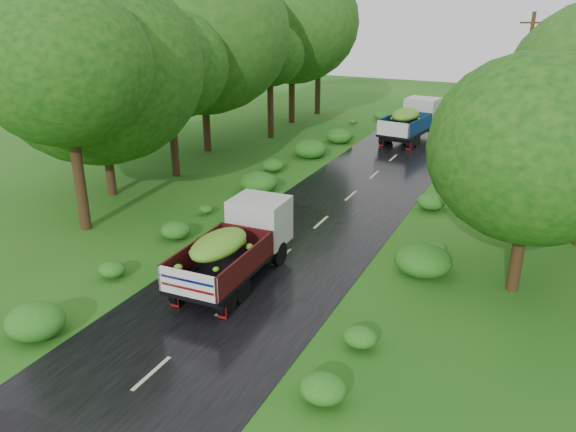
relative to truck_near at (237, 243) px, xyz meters
The scene contains 9 objects.
ground 6.00m from the truck_near, 83.51° to the right, with size 120.00×120.00×0.00m, color #124F11.
road 1.72m from the truck_near, 50.42° to the right, with size 6.50×80.00×0.02m, color black.
road_lines 1.53m from the truck_near, 16.99° to the left, with size 0.12×69.60×0.00m.
truck_near is the anchor object (origin of this frame).
truck_far 23.44m from the truck_near, 88.85° to the left, with size 3.04×6.60×2.68m.
utility_pole 25.03m from the truck_near, 72.82° to the left, with size 1.47×0.57×8.63m.
trees_left 18.60m from the truck_near, 123.62° to the left, with size 6.84×32.13×9.70m.
trees_right 18.30m from the truck_near, 56.28° to the left, with size 6.47×30.30×8.27m.
shrubs 8.29m from the truck_near, 85.40° to the left, with size 11.90×44.00×0.70m.
Camera 1 is at (8.66, -9.70, 9.41)m, focal length 35.00 mm.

